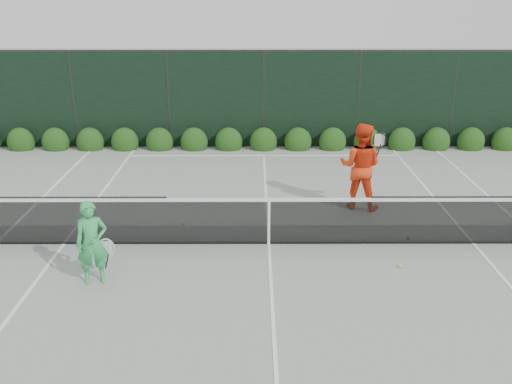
{
  "coord_description": "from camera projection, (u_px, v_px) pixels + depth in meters",
  "views": [
    {
      "loc": [
        -0.29,
        -10.42,
        4.84
      ],
      "look_at": [
        -0.26,
        0.3,
        1.0
      ],
      "focal_mm": 40.0,
      "sensor_mm": 36.0,
      "label": 1
    }
  ],
  "objects": [
    {
      "name": "ground",
      "position": [
        269.0,
        244.0,
        11.44
      ],
      "size": [
        80.0,
        80.0,
        0.0
      ],
      "primitive_type": "plane",
      "color": "gray",
      "rests_on": "ground"
    },
    {
      "name": "tennis_net",
      "position": [
        268.0,
        219.0,
        11.26
      ],
      "size": [
        12.9,
        0.1,
        1.07
      ],
      "color": "black",
      "rests_on": "ground"
    },
    {
      "name": "player_woman",
      "position": [
        92.0,
        243.0,
        9.72
      ],
      "size": [
        0.66,
        0.51,
        1.48
      ],
      "rotation": [
        0.0,
        0.0,
        0.33
      ],
      "color": "green",
      "rests_on": "ground"
    },
    {
      "name": "player_man",
      "position": [
        360.0,
        166.0,
        13.02
      ],
      "size": [
        1.18,
        1.05,
        2.0
      ],
      "rotation": [
        0.0,
        0.0,
        2.79
      ],
      "color": "#F33914",
      "rests_on": "ground"
    },
    {
      "name": "court_lines",
      "position": [
        269.0,
        244.0,
        11.44
      ],
      "size": [
        11.03,
        23.83,
        0.01
      ],
      "color": "white",
      "rests_on": "ground"
    },
    {
      "name": "windscreen_fence",
      "position": [
        274.0,
        228.0,
        8.37
      ],
      "size": [
        32.0,
        21.07,
        3.06
      ],
      "color": "black",
      "rests_on": "ground"
    },
    {
      "name": "hedge_row",
      "position": [
        263.0,
        142.0,
        18.09
      ],
      "size": [
        31.66,
        0.65,
        0.94
      ],
      "color": "#143A0F",
      "rests_on": "ground"
    },
    {
      "name": "tennis_balls",
      "position": [
        325.0,
        241.0,
        11.47
      ],
      "size": [
        4.75,
        2.07,
        0.07
      ],
      "color": "#C5DE31",
      "rests_on": "ground"
    }
  ]
}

